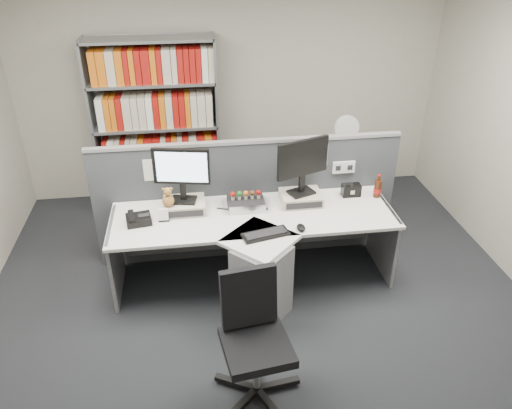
{
  "coord_description": "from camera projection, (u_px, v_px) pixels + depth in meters",
  "views": [
    {
      "loc": [
        -0.52,
        -3.08,
        3.07
      ],
      "look_at": [
        0.0,
        0.65,
        0.92
      ],
      "focal_mm": 35.11,
      "sensor_mm": 36.0,
      "label": 1
    }
  ],
  "objects": [
    {
      "name": "cola_bottle",
      "position": [
        378.0,
        189.0,
        4.83
      ],
      "size": [
        0.07,
        0.07,
        0.24
      ],
      "color": "#3F190A",
      "rests_on": "desk"
    },
    {
      "name": "desk_fan",
      "position": [
        346.0,
        131.0,
        5.59
      ],
      "size": [
        0.3,
        0.17,
        0.5
      ],
      "color": "white",
      "rests_on": "filing_cabinet"
    },
    {
      "name": "desktop_pc",
      "position": [
        246.0,
        202.0,
        4.69
      ],
      "size": [
        0.33,
        0.3,
        0.09
      ],
      "color": "black",
      "rests_on": "desk"
    },
    {
      "name": "partition",
      "position": [
        248.0,
        199.0,
        4.99
      ],
      "size": [
        3.0,
        0.08,
        1.27
      ],
      "color": "#3E4247",
      "rests_on": "ground"
    },
    {
      "name": "figurines",
      "position": [
        246.0,
        194.0,
        4.62
      ],
      "size": [
        0.29,
        0.05,
        0.09
      ],
      "color": "beige",
      "rests_on": "desktop_pc"
    },
    {
      "name": "desk_phone",
      "position": [
        138.0,
        219.0,
        4.44
      ],
      "size": [
        0.25,
        0.23,
        0.09
      ],
      "color": "black",
      "rests_on": "desk"
    },
    {
      "name": "room_shell",
      "position": [
        269.0,
        139.0,
        3.34
      ],
      "size": [
        5.04,
        5.54,
        2.72
      ],
      "color": "#AEA99B",
      "rests_on": "ground"
    },
    {
      "name": "filing_cabinet",
      "position": [
        341.0,
        184.0,
        5.92
      ],
      "size": [
        0.45,
        0.61,
        0.7
      ],
      "color": "gray",
      "rests_on": "ground"
    },
    {
      "name": "speaker",
      "position": [
        351.0,
        190.0,
        4.86
      ],
      "size": [
        0.18,
        0.1,
        0.12
      ],
      "primitive_type": "cube",
      "color": "black",
      "rests_on": "desk"
    },
    {
      "name": "desk_calendar",
      "position": [
        164.0,
        216.0,
        4.46
      ],
      "size": [
        0.1,
        0.07,
        0.11
      ],
      "color": "black",
      "rests_on": "desk"
    },
    {
      "name": "monitor_riser_right",
      "position": [
        301.0,
        198.0,
        4.75
      ],
      "size": [
        0.38,
        0.31,
        0.1
      ],
      "color": "beige",
      "rests_on": "desk"
    },
    {
      "name": "ground",
      "position": [
        267.0,
        336.0,
        4.23
      ],
      "size": [
        5.5,
        5.5,
        0.0
      ],
      "primitive_type": "plane",
      "color": "#24262A",
      "rests_on": "ground"
    },
    {
      "name": "shelving_unit",
      "position": [
        157.0,
        129.0,
        5.74
      ],
      "size": [
        1.41,
        0.4,
        2.0
      ],
      "color": "gray",
      "rests_on": "ground"
    },
    {
      "name": "monitor_right",
      "position": [
        303.0,
        162.0,
        4.56
      ],
      "size": [
        0.51,
        0.24,
        0.54
      ],
      "color": "black",
      "rests_on": "monitor_riser_right"
    },
    {
      "name": "monitor_left",
      "position": [
        181.0,
        171.0,
        4.44
      ],
      "size": [
        0.51,
        0.2,
        0.52
      ],
      "color": "black",
      "rests_on": "monitor_riser_left"
    },
    {
      "name": "mouse",
      "position": [
        301.0,
        228.0,
        4.34
      ],
      "size": [
        0.07,
        0.12,
        0.04
      ],
      "primitive_type": "ellipsoid",
      "color": "black",
      "rests_on": "desk"
    },
    {
      "name": "desk",
      "position": [
        257.0,
        252.0,
        4.52
      ],
      "size": [
        2.6,
        1.2,
        0.72
      ],
      "color": "white",
      "rests_on": "ground"
    },
    {
      "name": "keyboard",
      "position": [
        266.0,
        234.0,
        4.27
      ],
      "size": [
        0.43,
        0.24,
        0.03
      ],
      "color": "black",
      "rests_on": "desk"
    },
    {
      "name": "monitor_riser_left",
      "position": [
        184.0,
        206.0,
        4.62
      ],
      "size": [
        0.38,
        0.31,
        0.1
      ],
      "color": "beige",
      "rests_on": "desk"
    },
    {
      "name": "plush_toy",
      "position": [
        168.0,
        198.0,
        4.48
      ],
      "size": [
        0.11,
        0.11,
        0.19
      ],
      "color": "#9D6B34",
      "rests_on": "monitor_riser_left"
    },
    {
      "name": "office_chair",
      "position": [
        254.0,
        334.0,
        3.53
      ],
      "size": [
        0.64,
        0.64,
        0.97
      ],
      "color": "silver",
      "rests_on": "ground"
    }
  ]
}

